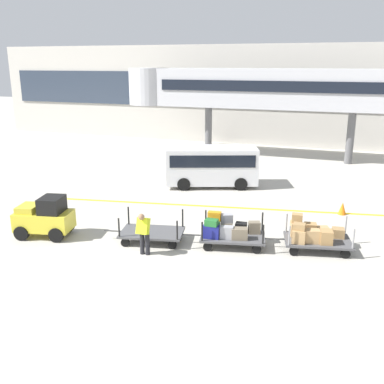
{
  "coord_description": "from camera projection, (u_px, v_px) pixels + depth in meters",
  "views": [
    {
      "loc": [
        6.44,
        -10.34,
        6.44
      ],
      "look_at": [
        0.91,
        5.39,
        1.52
      ],
      "focal_mm": 41.31,
      "sensor_mm": 36.0,
      "label": 1
    }
  ],
  "objects": [
    {
      "name": "baggage_cart_lead",
      "position": [
        152.0,
        233.0,
        16.41
      ],
      "size": [
        3.09,
        1.84,
        1.1
      ],
      "color": "#4C4C4F",
      "rests_on": "ground_plane"
    },
    {
      "name": "shuttle_van",
      "position": [
        212.0,
        164.0,
        23.58
      ],
      "size": [
        5.16,
        3.42,
        2.1
      ],
      "color": "silver",
      "rests_on": "ground_plane"
    },
    {
      "name": "terminal_building",
      "position": [
        266.0,
        95.0,
        35.63
      ],
      "size": [
        48.56,
        2.51,
        7.81
      ],
      "color": "#BCB7AD",
      "rests_on": "ground_plane"
    },
    {
      "name": "safety_cone_near",
      "position": [
        342.0,
        208.0,
        19.37
      ],
      "size": [
        0.36,
        0.36,
        0.55
      ],
      "primitive_type": "cone",
      "color": "orange",
      "rests_on": "ground_plane"
    },
    {
      "name": "baggage_tug",
      "position": [
        45.0,
        217.0,
        16.81
      ],
      "size": [
        2.28,
        1.6,
        1.58
      ],
      "color": "gold",
      "rests_on": "ground_plane"
    },
    {
      "name": "jet_bridge",
      "position": [
        252.0,
        89.0,
        29.95
      ],
      "size": [
        19.69,
        3.0,
        6.03
      ],
      "color": "#B7B7BC",
      "rests_on": "ground_plane"
    },
    {
      "name": "apron_lead_line",
      "position": [
        277.0,
        210.0,
        20.01
      ],
      "size": [
        21.63,
        3.92,
        0.01
      ],
      "primitive_type": "cube",
      "rotation": [
        0.0,
        0.0,
        0.17
      ],
      "color": "yellow",
      "rests_on": "ground_plane"
    },
    {
      "name": "baggage_handler",
      "position": [
        144.0,
        232.0,
        15.1
      ],
      "size": [
        0.41,
        0.45,
        1.56
      ],
      "color": "black",
      "rests_on": "ground_plane"
    },
    {
      "name": "baggage_cart_middle",
      "position": [
        229.0,
        231.0,
        16.0
      ],
      "size": [
        3.09,
        1.84,
        1.17
      ],
      "color": "#4C4C4F",
      "rests_on": "ground_plane"
    },
    {
      "name": "baggage_cart_tail",
      "position": [
        313.0,
        235.0,
        15.62
      ],
      "size": [
        3.09,
        1.84,
        1.23
      ],
      "color": "#4C4C4F",
      "rests_on": "ground_plane"
    },
    {
      "name": "ground_plane",
      "position": [
        104.0,
        286.0,
        13.23
      ],
      "size": [
        120.0,
        120.0,
        0.0
      ],
      "primitive_type": "plane",
      "color": "#B2ADA0"
    }
  ]
}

